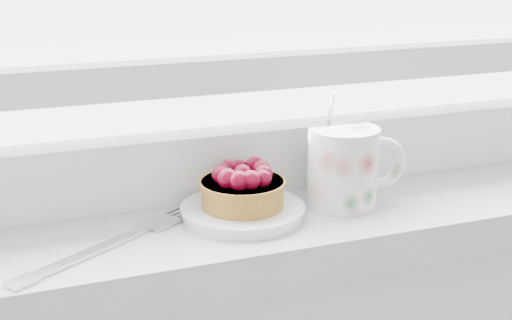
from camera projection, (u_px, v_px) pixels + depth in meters
name	position (u px, v px, depth m)	size (l,w,h in m)	color
saucer	(243.00, 211.00, 0.71)	(0.12, 0.12, 0.01)	white
raspberry_tart	(243.00, 187.00, 0.70)	(0.09, 0.09, 0.04)	brown
floral_mug	(345.00, 165.00, 0.73)	(0.11, 0.08, 0.12)	white
fork	(114.00, 242.00, 0.65)	(0.20, 0.14, 0.00)	silver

